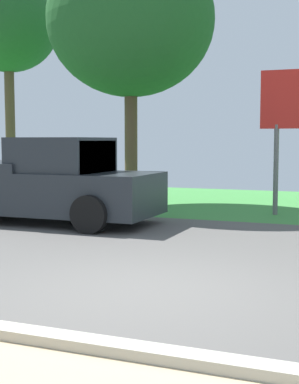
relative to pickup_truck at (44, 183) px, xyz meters
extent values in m
cube|color=#565451|center=(4.26, -2.40, -0.92)|extent=(40.00, 8.00, 0.10)
cube|color=#3F8C40|center=(4.26, 5.60, -0.92)|extent=(40.00, 8.00, 0.10)
cube|color=#B2AD9E|center=(4.26, -6.40, -0.82)|extent=(40.00, 0.24, 0.10)
cube|color=#23282D|center=(-0.03, 0.00, -0.19)|extent=(5.20, 2.00, 0.90)
cube|color=#23282D|center=(0.47, 0.00, 0.56)|extent=(1.80, 1.84, 0.90)
cube|color=#2D3842|center=(1.32, 0.00, 0.56)|extent=(0.10, 1.70, 0.77)
cylinder|color=black|center=(1.67, 1.00, -0.49)|extent=(0.76, 0.28, 0.76)
cylinder|color=black|center=(1.67, -1.00, -0.49)|extent=(0.76, 0.28, 0.76)
cylinder|color=black|center=(-1.73, 1.00, -0.49)|extent=(0.76, 0.28, 0.76)
cylinder|color=slate|center=(4.61, 3.14, 0.23)|extent=(0.12, 0.12, 2.20)
cylinder|color=brown|center=(0.46, 3.82, 0.96)|extent=(0.36, 0.36, 3.66)
ellipsoid|color=#1E5623|center=(0.46, 3.82, 4.26)|extent=(4.64, 4.64, 4.22)
cylinder|color=brown|center=(-5.71, 6.79, 1.53)|extent=(0.36, 0.36, 4.81)
ellipsoid|color=#1E5623|center=(-5.71, 6.79, 5.09)|extent=(3.62, 3.62, 3.29)
camera|label=1|loc=(6.71, -10.58, 0.95)|focal=51.96mm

